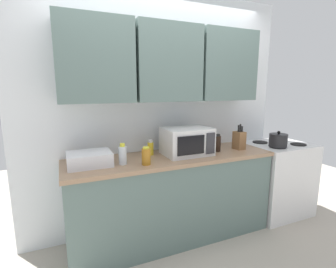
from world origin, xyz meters
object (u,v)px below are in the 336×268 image
stove_range (276,178)px  microwave (187,141)px  bottle_clear_tall (123,155)px  bottle_yellow_mustard (151,148)px  bottle_soy_dark (217,143)px  kettle (278,140)px  bottle_amber_vinegar (146,156)px  knife_block (239,140)px  dish_rack (89,159)px

stove_range → microwave: (-1.29, 0.01, 0.59)m
bottle_clear_tall → bottle_yellow_mustard: bearing=31.3°
microwave → bottle_soy_dark: bearing=-3.0°
kettle → bottle_clear_tall: size_ratio=1.04×
stove_range → bottle_yellow_mustard: bearing=175.1°
stove_range → kettle: kettle is taller
bottle_amber_vinegar → bottle_yellow_mustard: bearing=63.8°
kettle → bottle_soy_dark: bearing=170.1°
bottle_soy_dark → bottle_amber_vinegar: bearing=-170.0°
knife_block → bottle_amber_vinegar: (-1.15, -0.14, -0.03)m
dish_rack → bottle_yellow_mustard: (0.62, 0.12, 0.01)m
stove_range → bottle_soy_dark: bearing=-179.5°
dish_rack → bottle_soy_dark: bottle_soy_dark is taller
dish_rack → knife_block: 1.63m
dish_rack → bottle_yellow_mustard: bearing=11.0°
microwave → knife_block: 0.65m
knife_block → bottle_soy_dark: (-0.29, 0.01, -0.01)m
microwave → dish_rack: bearing=179.4°
stove_range → bottle_clear_tall: bearing=-178.1°
bottle_amber_vinegar → stove_range: bearing=5.1°
dish_rack → microwave: bearing=-0.6°
bottle_yellow_mustard → bottle_amber_vinegar: bottle_amber_vinegar is taller
microwave → bottle_soy_dark: microwave is taller
kettle → bottle_clear_tall: (-1.81, 0.08, 0.00)m
bottle_yellow_mustard → bottle_clear_tall: bearing=-148.7°
kettle → bottle_yellow_mustard: kettle is taller
bottle_yellow_mustard → microwave: bearing=-20.4°
knife_block → bottle_clear_tall: (-1.34, -0.04, -0.02)m
stove_range → bottle_amber_vinegar: 1.87m
dish_rack → bottle_clear_tall: bottle_clear_tall is taller
bottle_amber_vinegar → bottle_clear_tall: bearing=153.3°
microwave → bottle_soy_dark: size_ratio=2.50×
kettle → dish_rack: bearing=175.6°
dish_rack → knife_block: size_ratio=1.32×
bottle_soy_dark → kettle: bearing=-9.9°
microwave → dish_rack: microwave is taller
bottle_yellow_mustard → bottle_amber_vinegar: 0.34m
kettle → knife_block: 0.48m
stove_range → knife_block: (-0.64, -0.02, 0.55)m
dish_rack → knife_block: bearing=-1.5°
kettle → knife_block: size_ratio=0.70×
dish_rack → bottle_clear_tall: bearing=-16.7°
stove_range → bottle_amber_vinegar: bearing=-174.9°
bottle_amber_vinegar → bottle_clear_tall: 0.21m
stove_range → knife_block: size_ratio=3.16×
stove_range → microwave: bearing=179.5°
dish_rack → bottle_amber_vinegar: bottle_amber_vinegar is taller
knife_block → kettle: bearing=-14.1°
bottle_yellow_mustard → dish_rack: bearing=-169.0°
knife_block → bottle_clear_tall: 1.34m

